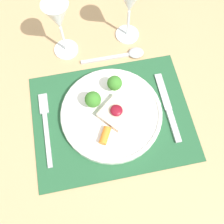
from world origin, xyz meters
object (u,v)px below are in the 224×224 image
(fork, at_px, (46,123))
(wine_glass_near, at_px, (130,3))
(knife, at_px, (169,111))
(wine_glass_far, at_px, (58,19))
(dinner_plate, at_px, (112,112))
(spoon, at_px, (127,54))

(fork, xyz_separation_m, wine_glass_near, (0.28, 0.25, 0.13))
(knife, distance_m, wine_glass_near, 0.31)
(wine_glass_far, bearing_deg, dinner_plate, -68.31)
(fork, height_order, knife, knife)
(knife, distance_m, wine_glass_far, 0.38)
(spoon, distance_m, wine_glass_near, 0.15)
(dinner_plate, distance_m, spoon, 0.20)
(fork, distance_m, knife, 0.34)
(dinner_plate, bearing_deg, spoon, 65.13)
(knife, bearing_deg, wine_glass_near, 103.31)
(dinner_plate, xyz_separation_m, fork, (-0.18, 0.01, -0.01))
(fork, relative_size, wine_glass_far, 1.14)
(dinner_plate, xyz_separation_m, knife, (0.16, -0.02, -0.01))
(wine_glass_near, relative_size, wine_glass_far, 1.00)
(knife, bearing_deg, wine_glass_far, 136.04)
(knife, relative_size, wine_glass_near, 1.14)
(wine_glass_far, bearing_deg, fork, -110.28)
(knife, height_order, spoon, spoon)
(fork, xyz_separation_m, spoon, (0.26, 0.17, -0.00))
(knife, distance_m, spoon, 0.22)
(spoon, height_order, wine_glass_near, wine_glass_near)
(dinner_plate, relative_size, fork, 1.31)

